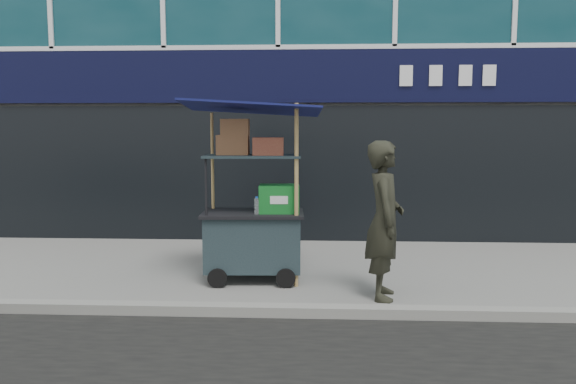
{
  "coord_description": "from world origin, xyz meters",
  "views": [
    {
      "loc": [
        0.66,
        -6.02,
        2.01
      ],
      "look_at": [
        0.3,
        1.2,
        1.18
      ],
      "focal_mm": 35.0,
      "sensor_mm": 36.0,
      "label": 1
    }
  ],
  "objects": [
    {
      "name": "vendor_cart",
      "position": [
        -0.14,
        1.23,
        0.83
      ],
      "size": [
        1.81,
        1.31,
        2.37
      ],
      "rotation": [
        0.0,
        0.0,
        0.05
      ],
      "color": "#1A272C",
      "rests_on": "ground"
    },
    {
      "name": "curb",
      "position": [
        0.0,
        -0.2,
        0.06
      ],
      "size": [
        80.0,
        0.18,
        0.12
      ],
      "primitive_type": "cube",
      "color": "gray",
      "rests_on": "ground"
    },
    {
      "name": "ground",
      "position": [
        0.0,
        0.0,
        0.0
      ],
      "size": [
        80.0,
        80.0,
        0.0
      ],
      "primitive_type": "plane",
      "color": "slate",
      "rests_on": "ground"
    },
    {
      "name": "vendor_man",
      "position": [
        1.47,
        0.54,
        0.93
      ],
      "size": [
        0.5,
        0.72,
        1.87
      ],
      "primitive_type": "imported",
      "rotation": [
        0.0,
        0.0,
        1.49
      ],
      "color": "black",
      "rests_on": "ground"
    }
  ]
}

